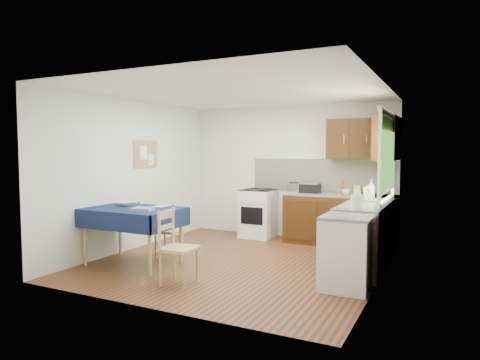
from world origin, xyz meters
The scene contains 33 objects.
floor centered at (0.00, 0.00, 0.00)m, with size 4.20×4.20×0.00m, color #431E11.
ceiling centered at (0.00, 0.00, 2.50)m, with size 4.00×4.20×0.02m, color white.
wall_back centered at (0.00, 2.10, 1.25)m, with size 4.00×0.02×2.50m, color silver.
wall_front centered at (0.00, -2.10, 1.25)m, with size 4.00×0.02×2.50m, color silver.
wall_left centered at (-2.00, 0.00, 1.25)m, with size 0.02×4.20×2.50m, color silver.
wall_right centered at (2.00, 0.00, 1.25)m, with size 0.02×4.20×2.50m, color silver.
base_cabinets centered at (1.36, 1.26, 0.43)m, with size 1.90×2.30×0.86m.
worktop_back centered at (1.05, 1.80, 0.88)m, with size 1.90×0.60×0.04m, color slate.
worktop_right centered at (1.70, 0.65, 0.88)m, with size 0.60×1.70×0.04m, color slate.
worktop_corner centered at (1.70, 1.80, 0.88)m, with size 0.60×0.60×0.04m, color slate.
splashback centered at (0.65, 2.08, 1.20)m, with size 2.70×0.02×0.60m, color beige.
upper_cabinets centered at (1.52, 1.80, 1.85)m, with size 1.20×0.85×0.70m.
stove centered at (-0.50, 1.80, 0.46)m, with size 0.60×0.61×0.92m.
window centered at (1.97, 0.70, 1.65)m, with size 0.04×1.48×1.26m.
fridge centered at (1.70, -0.55, 0.44)m, with size 0.58×0.60×0.89m.
corkboard centered at (-1.97, 0.30, 1.60)m, with size 0.04×0.62×0.47m.
dining_table centered at (-1.32, -0.81, 0.72)m, with size 1.36×0.92×0.83m.
chair_far centered at (-1.13, -0.24, 0.45)m, with size 0.43×0.43×0.85m.
chair_near centered at (-0.27, -1.26, 0.49)m, with size 0.45×0.45×0.93m.
toaster centered at (0.22, 1.77, 0.98)m, with size 0.23×0.14×0.18m.
sandwich_press centered at (0.53, 1.75, 0.99)m, with size 0.33×0.28×0.19m.
sauce_bottle centered at (1.12, 1.71, 1.02)m, with size 0.06×0.06×0.24m, color red.
yellow_packet centered at (1.32, 1.97, 0.98)m, with size 0.11×0.08×0.15m, color yellow.
dish_rack centered at (1.66, 0.97, 0.92)m, with size 0.45×0.34×0.21m.
kettle centered at (1.72, -0.10, 1.01)m, with size 0.15×0.15×0.26m.
cup centered at (1.17, 1.70, 0.95)m, with size 0.12×0.12×0.10m, color silver.
soap_bottle_a centered at (1.68, 1.17, 1.06)m, with size 0.12×0.12×0.31m, color white.
soap_bottle_b centered at (1.68, 1.19, 0.99)m, with size 0.08×0.08×0.18m, color #2073BF.
soap_bottle_c centered at (1.69, 0.05, 0.99)m, with size 0.14×0.14×0.18m, color #2B8D26.
plate_bowl centered at (-1.58, -0.68, 0.86)m, with size 0.25×0.25×0.06m, color beige.
book centered at (-1.11, -0.53, 0.83)m, with size 0.17×0.23×0.02m, color white.
spice_jar centered at (-1.29, -0.70, 0.87)m, with size 0.04×0.04×0.08m, color #258B3E.
tea_towel centered at (-0.99, -0.99, 0.85)m, with size 0.27×0.21×0.05m, color navy.
Camera 1 is at (2.79, -5.60, 1.66)m, focal length 32.00 mm.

